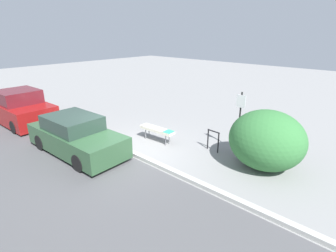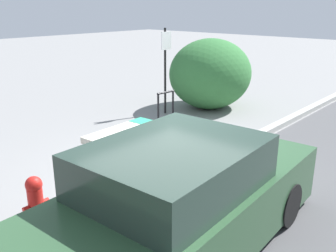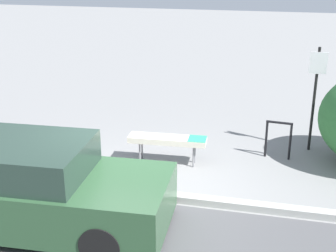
% 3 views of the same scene
% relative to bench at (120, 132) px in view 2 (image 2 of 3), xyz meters
% --- Properties ---
extents(ground_plane, '(60.00, 60.00, 0.00)m').
position_rel_bench_xyz_m(ground_plane, '(-0.06, -1.52, -0.51)').
color(ground_plane, gray).
extents(curb, '(60.00, 0.20, 0.13)m').
position_rel_bench_xyz_m(curb, '(-0.06, -1.52, -0.45)').
color(curb, '#A8A8A3').
rests_on(curb, ground_plane).
extents(bench, '(1.62, 0.47, 0.59)m').
position_rel_bench_xyz_m(bench, '(0.00, 0.00, 0.00)').
color(bench, gray).
rests_on(bench, ground_plane).
extents(bike_rack, '(0.55, 0.10, 0.83)m').
position_rel_bench_xyz_m(bike_rack, '(2.21, 0.79, -0.01)').
color(bike_rack, black).
rests_on(bike_rack, ground_plane).
extents(sign_post, '(0.36, 0.08, 2.30)m').
position_rel_bench_xyz_m(sign_post, '(2.90, 1.41, 0.87)').
color(sign_post, black).
rests_on(sign_post, ground_plane).
extents(fire_hydrant, '(0.36, 0.22, 0.77)m').
position_rel_bench_xyz_m(fire_hydrant, '(-2.43, -1.08, -0.11)').
color(fire_hydrant, red).
rests_on(fire_hydrant, ground_plane).
extents(shrub_hedge, '(2.47, 2.25, 1.99)m').
position_rel_bench_xyz_m(shrub_hedge, '(4.20, 0.86, 0.48)').
color(shrub_hedge, '#337038').
rests_on(shrub_hedge, ground_plane).
extents(parked_car_near, '(4.31, 1.91, 1.41)m').
position_rel_bench_xyz_m(parked_car_near, '(-1.52, -2.78, 0.13)').
color(parked_car_near, black).
rests_on(parked_car_near, ground_plane).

